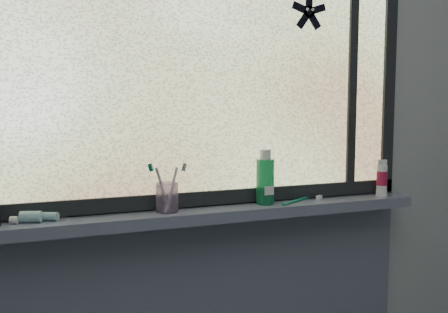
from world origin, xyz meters
TOP-DOWN VIEW (x-y plane):
  - wall_back at (0.00, 1.30)m, footprint 3.00×0.01m
  - windowsill at (0.00, 1.23)m, footprint 1.62×0.14m
  - window_pane at (0.00, 1.28)m, footprint 1.50×0.01m
  - frame_bottom at (0.00, 1.28)m, footprint 1.60×0.03m
  - frame_right at (0.78, 1.28)m, footprint 0.05×0.03m
  - frame_mullion at (0.60, 1.28)m, footprint 0.03×0.03m
  - starfish_sticker at (0.40, 1.27)m, footprint 0.15×0.02m
  - toothpaste_tube at (-0.56, 1.24)m, footprint 0.20×0.12m
  - toothbrush_cup at (-0.16, 1.23)m, footprint 0.10×0.10m
  - toothbrush_lying at (0.34, 1.23)m, footprint 0.21×0.14m
  - mouthwash_bottle at (0.21, 1.24)m, footprint 0.08×0.08m
  - cream_tube at (0.72, 1.22)m, footprint 0.04×0.04m

SIDE VIEW (x-z plane):
  - windowsill at x=0.00m, z-range 0.98..1.02m
  - toothbrush_lying at x=0.34m, z-range 1.02..1.04m
  - toothpaste_tube at x=-0.56m, z-range 1.02..1.06m
  - frame_bottom at x=0.00m, z-range 1.02..1.07m
  - toothbrush_cup at x=-0.16m, z-range 1.02..1.12m
  - cream_tube at x=0.72m, z-range 1.05..1.15m
  - mouthwash_bottle at x=0.21m, z-range 1.04..1.20m
  - wall_back at x=0.00m, z-range 0.00..2.50m
  - frame_right at x=0.78m, z-range 0.98..2.08m
  - window_pane at x=0.00m, z-range 1.03..2.03m
  - frame_mullion at x=0.60m, z-range 1.03..2.03m
  - starfish_sticker at x=0.40m, z-range 1.65..1.79m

